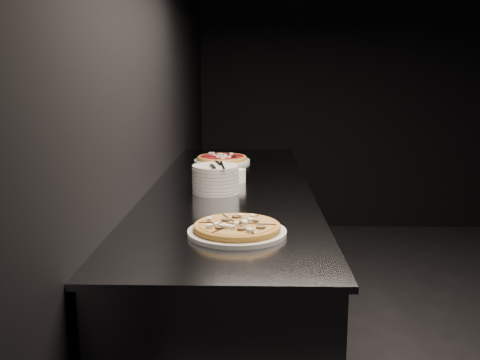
{
  "coord_description": "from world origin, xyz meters",
  "views": [
    {
      "loc": [
        -2.03,
        -2.48,
        1.44
      ],
      "look_at": [
        -2.08,
        -0.2,
        0.99
      ],
      "focal_mm": 40.0,
      "sensor_mm": 36.0,
      "label": 1
    }
  ],
  "objects_px": {
    "pizza_mushroom": "(237,229)",
    "cutlery": "(217,165)",
    "counter": "(231,277)",
    "pizza_tomato": "(222,159)",
    "plate_stack": "(216,179)",
    "ramekin": "(238,175)"
  },
  "relations": [
    {
      "from": "pizza_mushroom",
      "to": "cutlery",
      "type": "relative_size",
      "value": 1.48
    },
    {
      "from": "counter",
      "to": "cutlery",
      "type": "distance_m",
      "value": 0.61
    },
    {
      "from": "pizza_tomato",
      "to": "cutlery",
      "type": "xyz_separation_m",
      "value": [
        0.03,
        -0.84,
        0.11
      ]
    },
    {
      "from": "counter",
      "to": "pizza_mushroom",
      "type": "distance_m",
      "value": 0.92
    },
    {
      "from": "plate_stack",
      "to": "ramekin",
      "type": "distance_m",
      "value": 0.25
    },
    {
      "from": "counter",
      "to": "cutlery",
      "type": "bearing_deg",
      "value": -107.38
    },
    {
      "from": "pizza_mushroom",
      "to": "pizza_tomato",
      "type": "bearing_deg",
      "value": 95.14
    },
    {
      "from": "counter",
      "to": "cutlery",
      "type": "xyz_separation_m",
      "value": [
        -0.05,
        -0.17,
        0.59
      ]
    },
    {
      "from": "counter",
      "to": "pizza_tomato",
      "type": "xyz_separation_m",
      "value": [
        -0.08,
        0.67,
        0.48
      ]
    },
    {
      "from": "pizza_mushroom",
      "to": "ramekin",
      "type": "xyz_separation_m",
      "value": [
        -0.02,
        0.87,
        0.01
      ]
    },
    {
      "from": "counter",
      "to": "pizza_mushroom",
      "type": "height_order",
      "value": "pizza_mushroom"
    },
    {
      "from": "counter",
      "to": "pizza_mushroom",
      "type": "bearing_deg",
      "value": -86.09
    },
    {
      "from": "counter",
      "to": "pizza_tomato",
      "type": "distance_m",
      "value": 0.83
    },
    {
      "from": "cutlery",
      "to": "ramekin",
      "type": "height_order",
      "value": "cutlery"
    },
    {
      "from": "ramekin",
      "to": "pizza_mushroom",
      "type": "bearing_deg",
      "value": -88.75
    },
    {
      "from": "pizza_mushroom",
      "to": "plate_stack",
      "type": "relative_size",
      "value": 1.59
    },
    {
      "from": "pizza_mushroom",
      "to": "plate_stack",
      "type": "distance_m",
      "value": 0.65
    },
    {
      "from": "ramekin",
      "to": "plate_stack",
      "type": "bearing_deg",
      "value": -112.24
    },
    {
      "from": "pizza_tomato",
      "to": "cutlery",
      "type": "distance_m",
      "value": 0.85
    },
    {
      "from": "plate_stack",
      "to": "pizza_mushroom",
      "type": "bearing_deg",
      "value": -79.87
    },
    {
      "from": "pizza_mushroom",
      "to": "pizza_tomato",
      "type": "distance_m",
      "value": 1.47
    },
    {
      "from": "pizza_tomato",
      "to": "cutlery",
      "type": "bearing_deg",
      "value": -88.24
    }
  ]
}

